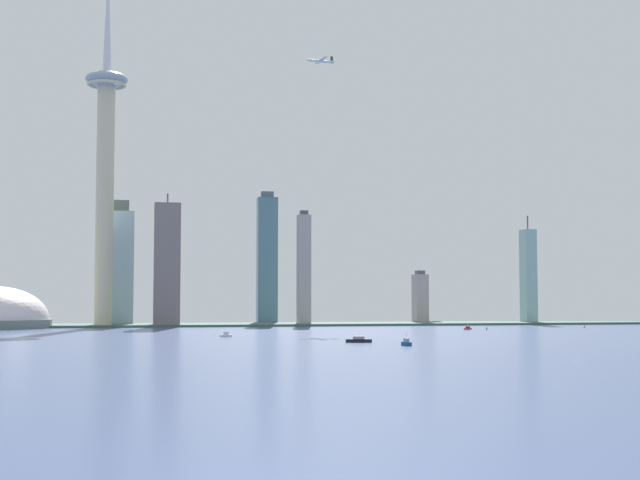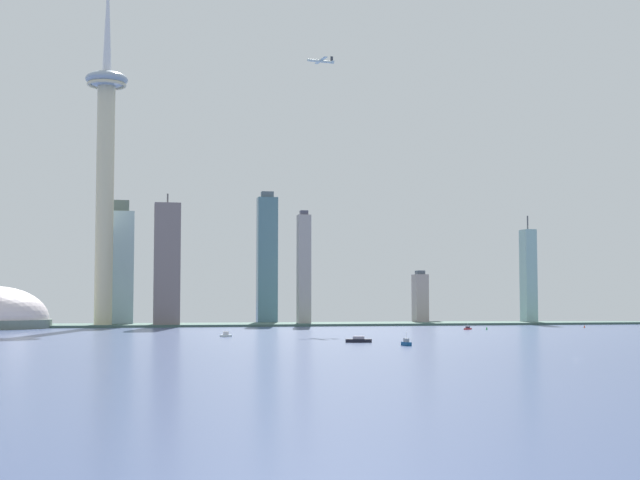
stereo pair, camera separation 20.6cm
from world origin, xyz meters
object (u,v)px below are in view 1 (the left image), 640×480
(skyscraper_3, at_px, (167,265))
(skyscraper_6, at_px, (420,298))
(skyscraper_2, at_px, (267,260))
(airplane, at_px, (321,61))
(skyscraper_4, at_px, (304,269))
(boat_0, at_px, (406,343))
(skyscraper_5, at_px, (528,277))
(boat_1, at_px, (359,340))
(skyscraper_0, at_px, (426,289))
(skyscraper_1, at_px, (120,266))
(boat_3, at_px, (468,328))
(boat_2, at_px, (226,335))
(observation_tower, at_px, (106,154))
(channel_buoy_1, at_px, (487,328))
(channel_buoy_0, at_px, (584,326))

(skyscraper_3, xyz_separation_m, skyscraper_6, (277.53, 45.90, -33.22))
(skyscraper_2, bearing_deg, airplane, -56.30)
(skyscraper_4, xyz_separation_m, airplane, (14.69, -17.29, 216.75))
(boat_0, bearing_deg, skyscraper_5, -40.67)
(skyscraper_4, xyz_separation_m, boat_1, (-28.48, -348.73, -56.91))
(skyscraper_0, bearing_deg, skyscraper_3, -160.77)
(skyscraper_1, distance_m, boat_0, 460.15)
(skyscraper_6, bearing_deg, skyscraper_5, -9.85)
(skyscraper_5, relative_size, boat_0, 12.95)
(skyscraper_2, bearing_deg, boat_3, -51.68)
(skyscraper_4, height_order, skyscraper_6, skyscraper_4)
(skyscraper_3, height_order, skyscraper_5, skyscraper_3)
(boat_0, relative_size, boat_2, 1.04)
(skyscraper_4, relative_size, skyscraper_5, 1.00)
(observation_tower, height_order, channel_buoy_1, observation_tower)
(skyscraper_1, relative_size, boat_0, 13.95)
(skyscraper_3, relative_size, boat_0, 14.32)
(boat_2, bearing_deg, airplane, -126.38)
(skyscraper_0, xyz_separation_m, boat_3, (-39.42, -235.61, -37.85))
(skyscraper_3, bearing_deg, boat_0, -70.87)
(boat_2, height_order, channel_buoy_1, boat_2)
(skyscraper_3, height_order, boat_0, skyscraper_3)
(boat_3, bearing_deg, channel_buoy_1, 119.11)
(skyscraper_2, xyz_separation_m, skyscraper_5, (286.58, -42.42, -18.18))
(skyscraper_0, xyz_separation_m, skyscraper_6, (-27.45, -60.47, -10.92))
(skyscraper_1, height_order, boat_0, skyscraper_1)
(channel_buoy_0, bearing_deg, skyscraper_2, 149.27)
(boat_0, distance_m, channel_buoy_1, 287.70)
(skyscraper_5, bearing_deg, channel_buoy_0, -90.63)
(boat_0, height_order, boat_2, boat_0)
(observation_tower, bearing_deg, boat_2, -67.96)
(boat_2, bearing_deg, skyscraper_1, -82.80)
(skyscraper_3, distance_m, skyscraper_4, 142.21)
(skyscraper_2, relative_size, boat_0, 15.66)
(skyscraper_1, height_order, skyscraper_3, skyscraper_3)
(boat_2, relative_size, channel_buoy_1, 3.08)
(boat_1, xyz_separation_m, boat_2, (-76.56, 97.02, -0.08))
(skyscraper_2, bearing_deg, boat_2, -103.64)
(skyscraper_0, bearing_deg, channel_buoy_1, -95.43)
(skyscraper_3, distance_m, boat_0, 404.48)
(skyscraper_5, bearing_deg, observation_tower, -177.45)
(skyscraper_1, height_order, skyscraper_5, skyscraper_1)
(skyscraper_5, xyz_separation_m, airplane, (-240.51, -26.67, 222.94))
(skyscraper_3, distance_m, airplane, 264.77)
(skyscraper_3, bearing_deg, boat_2, -81.26)
(skyscraper_5, xyz_separation_m, skyscraper_6, (-118.96, 20.64, -24.23))
(airplane, bearing_deg, skyscraper_0, -153.14)
(skyscraper_1, bearing_deg, boat_1, -67.02)
(skyscraper_3, height_order, skyscraper_6, skyscraper_3)
(skyscraper_4, bearing_deg, boat_3, -49.43)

